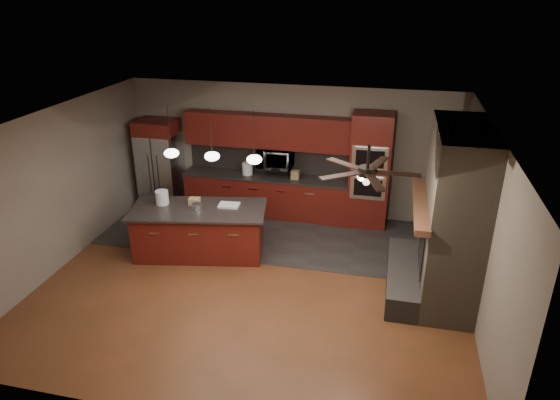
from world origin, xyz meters
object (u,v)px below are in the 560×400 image
(microwave, at_px, (275,158))
(refrigerator, at_px, (160,164))
(oven_tower, at_px, (370,171))
(counter_bucket, at_px, (247,169))
(counter_box, at_px, (295,175))
(paint_can, at_px, (197,206))
(kitchen_island, at_px, (199,231))
(paint_tray, at_px, (229,205))
(white_bucket, at_px, (162,197))
(cardboard_box, at_px, (195,201))

(microwave, height_order, refrigerator, refrigerator)
(oven_tower, distance_m, counter_bucket, 2.59)
(counter_bucket, relative_size, counter_box, 1.36)
(paint_can, bearing_deg, kitchen_island, 90.35)
(paint_tray, bearing_deg, paint_can, -157.37)
(oven_tower, relative_size, counter_box, 12.62)
(paint_tray, height_order, counter_bucket, counter_bucket)
(paint_tray, bearing_deg, kitchen_island, -160.32)
(kitchen_island, xyz_separation_m, white_bucket, (-0.72, 0.05, 0.58))
(microwave, height_order, white_bucket, microwave)
(microwave, bearing_deg, oven_tower, -1.66)
(oven_tower, bearing_deg, counter_box, -178.40)
(refrigerator, xyz_separation_m, counter_box, (3.05, 0.03, -0.00))
(paint_can, distance_m, paint_tray, 0.58)
(paint_tray, relative_size, counter_bucket, 1.47)
(microwave, distance_m, paint_can, 2.28)
(counter_box, bearing_deg, cardboard_box, -129.30)
(cardboard_box, distance_m, counter_box, 2.34)
(oven_tower, relative_size, cardboard_box, 11.74)
(paint_can, bearing_deg, microwave, 64.46)
(white_bucket, relative_size, counter_box, 1.37)
(counter_box, bearing_deg, oven_tower, 3.79)
(cardboard_box, bearing_deg, paint_tray, 1.07)
(microwave, distance_m, kitchen_island, 2.38)
(oven_tower, height_order, kitchen_island, oven_tower)
(oven_tower, relative_size, white_bucket, 9.24)
(microwave, distance_m, counter_bucket, 0.67)
(kitchen_island, bearing_deg, white_bucket, 165.08)
(paint_can, xyz_separation_m, counter_bucket, (0.37, 1.99, 0.05))
(white_bucket, bearing_deg, paint_tray, 8.30)
(white_bucket, bearing_deg, cardboard_box, 9.91)
(white_bucket, height_order, counter_bucket, white_bucket)
(refrigerator, xyz_separation_m, cardboard_box, (1.50, -1.72, -0.01))
(white_bucket, height_order, paint_tray, white_bucket)
(paint_can, bearing_deg, refrigerator, 130.37)
(microwave, relative_size, kitchen_island, 0.28)
(refrigerator, bearing_deg, kitchen_island, -49.14)
(white_bucket, distance_m, counter_box, 2.83)
(refrigerator, distance_m, paint_tray, 2.70)
(counter_bucket, bearing_deg, refrigerator, -177.66)
(paint_tray, distance_m, counter_box, 1.90)
(oven_tower, relative_size, paint_can, 13.75)
(kitchen_island, xyz_separation_m, paint_tray, (0.52, 0.23, 0.47))
(microwave, height_order, paint_tray, microwave)
(paint_tray, xyz_separation_m, counter_bucket, (-0.15, 1.72, 0.09))
(refrigerator, height_order, cardboard_box, refrigerator)
(oven_tower, relative_size, counter_bucket, 9.30)
(paint_can, distance_m, counter_bucket, 2.02)
(microwave, height_order, counter_box, microwave)
(paint_can, relative_size, cardboard_box, 0.85)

